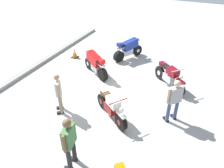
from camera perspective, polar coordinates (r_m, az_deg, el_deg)
The scene contains 10 objects.
ground_plane at distance 9.19m, azimuth -0.61°, elevation -3.05°, with size 40.00×40.00×0.00m, color #ADAAA3.
curb_edge at distance 11.57m, azimuth -21.77°, elevation 3.00°, with size 14.00×0.30×0.15m, color gray.
motorcycle_red_sportbike at distance 10.47m, azimuth -4.44°, elevation 5.49°, with size 1.21×1.75×1.14m.
motorcycle_cream_vintage at distance 7.82m, azimuth -0.22°, elevation -5.96°, with size 1.28×1.67×1.07m.
motorcycle_blue_sportbike at distance 12.07m, azimuth 4.41°, elevation 9.37°, with size 1.80×1.11×1.14m.
motorcycle_maroon_cruiser at distance 9.85m, azimuth 14.95°, elevation 2.04°, with size 1.50×1.62×1.09m.
person_in_green_shirt at distance 6.04m, azimuth -11.18°, elevation -14.45°, with size 0.67×0.38×1.75m.
person_in_gray_shirt at distance 7.69m, azimuth 16.14°, elevation -3.71°, with size 0.56×0.54×1.69m.
person_in_white_shirt at distance 8.10m, azimuth -13.90°, elevation -1.87°, with size 0.56×0.51×1.61m.
traffic_cone at distance 12.44m, azimuth -9.83°, elevation 8.02°, with size 0.36×0.36×0.53m.
Camera 1 is at (-6.74, -3.16, 5.39)m, focal length 34.67 mm.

